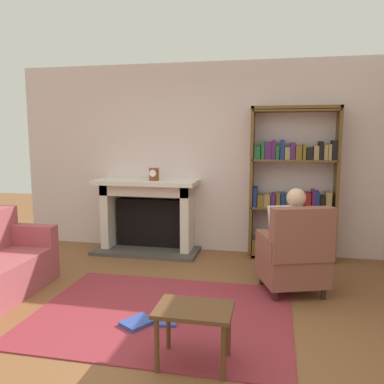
{
  "coord_description": "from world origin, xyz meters",
  "views": [
    {
      "loc": [
        1.01,
        -3.12,
        1.69
      ],
      "look_at": [
        0.1,
        1.2,
        1.05
      ],
      "focal_mm": 37.08,
      "sensor_mm": 36.0,
      "label": 1
    }
  ],
  "objects_px": {
    "bookshelf": "(293,189)",
    "seated_reader": "(291,235)",
    "fireplace": "(148,213)",
    "mantel_clock": "(154,174)",
    "armchair_reading": "(295,255)",
    "side_table": "(194,316)"
  },
  "relations": [
    {
      "from": "mantel_clock",
      "to": "armchair_reading",
      "type": "height_order",
      "value": "mantel_clock"
    },
    {
      "from": "seated_reader",
      "to": "side_table",
      "type": "relative_size",
      "value": 2.04
    },
    {
      "from": "fireplace",
      "to": "armchair_reading",
      "type": "bearing_deg",
      "value": -31.49
    },
    {
      "from": "bookshelf",
      "to": "seated_reader",
      "type": "relative_size",
      "value": 1.81
    },
    {
      "from": "armchair_reading",
      "to": "side_table",
      "type": "distance_m",
      "value": 1.7
    },
    {
      "from": "mantel_clock",
      "to": "side_table",
      "type": "height_order",
      "value": "mantel_clock"
    },
    {
      "from": "fireplace",
      "to": "bookshelf",
      "type": "bearing_deg",
      "value": 0.95
    },
    {
      "from": "bookshelf",
      "to": "side_table",
      "type": "distance_m",
      "value": 2.95
    },
    {
      "from": "fireplace",
      "to": "armchair_reading",
      "type": "distance_m",
      "value": 2.37
    },
    {
      "from": "fireplace",
      "to": "seated_reader",
      "type": "bearing_deg",
      "value": -29.63
    },
    {
      "from": "mantel_clock",
      "to": "seated_reader",
      "type": "bearing_deg",
      "value": -28.9
    },
    {
      "from": "mantel_clock",
      "to": "bookshelf",
      "type": "xyz_separation_m",
      "value": [
        1.91,
        0.14,
        -0.17
      ]
    },
    {
      "from": "bookshelf",
      "to": "fireplace",
      "type": "bearing_deg",
      "value": -179.05
    },
    {
      "from": "seated_reader",
      "to": "side_table",
      "type": "height_order",
      "value": "seated_reader"
    },
    {
      "from": "mantel_clock",
      "to": "seated_reader",
      "type": "height_order",
      "value": "mantel_clock"
    },
    {
      "from": "armchair_reading",
      "to": "side_table",
      "type": "relative_size",
      "value": 1.73
    },
    {
      "from": "side_table",
      "to": "fireplace",
      "type": "bearing_deg",
      "value": 114.33
    },
    {
      "from": "fireplace",
      "to": "side_table",
      "type": "bearing_deg",
      "value": -65.67
    },
    {
      "from": "armchair_reading",
      "to": "seated_reader",
      "type": "height_order",
      "value": "seated_reader"
    },
    {
      "from": "bookshelf",
      "to": "seated_reader",
      "type": "height_order",
      "value": "bookshelf"
    },
    {
      "from": "side_table",
      "to": "mantel_clock",
      "type": "bearing_deg",
      "value": 112.9
    },
    {
      "from": "mantel_clock",
      "to": "bookshelf",
      "type": "relative_size",
      "value": 0.08
    }
  ]
}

